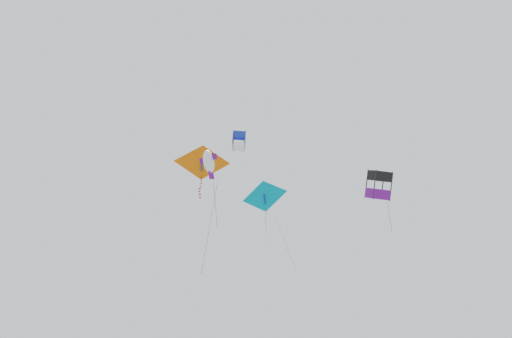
% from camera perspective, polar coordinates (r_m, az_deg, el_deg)
% --- Properties ---
extents(kite_delta_highest, '(2.95, 3.63, 7.41)m').
position_cam_1_polar(kite_delta_highest, '(40.06, 1.06, -3.32)').
color(kite_delta_highest, '#1EB2C6').
extents(kite_delta_mid_left, '(2.86, 2.41, 10.56)m').
position_cam_1_polar(kite_delta_mid_left, '(39.52, -6.40, 0.68)').
color(kite_delta_mid_left, orange).
extents(kite_box_far_centre, '(1.68, 1.76, 1.80)m').
position_cam_1_polar(kite_box_far_centre, '(40.84, -2.04, 3.31)').
color(kite_box_far_centre, blue).
extents(kite_box_upper_right, '(2.17, 2.39, 4.71)m').
position_cam_1_polar(kite_box_upper_right, '(33.58, 14.30, -1.85)').
color(kite_box_upper_right, black).
extents(kite_fish_near_left, '(1.51, 1.39, 5.42)m').
position_cam_1_polar(kite_fish_near_left, '(32.16, -5.61, 0.87)').
color(kite_fish_near_left, white).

